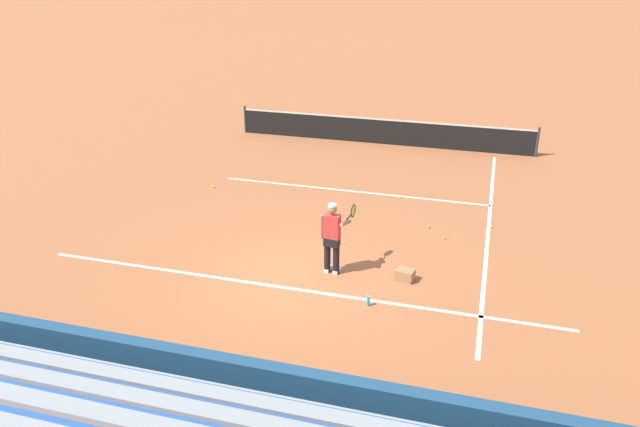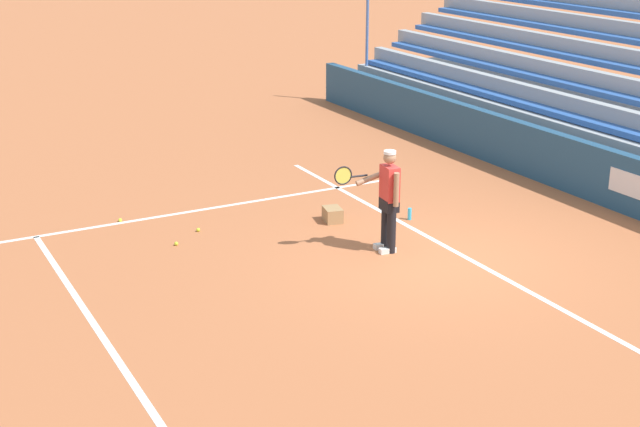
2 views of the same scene
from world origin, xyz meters
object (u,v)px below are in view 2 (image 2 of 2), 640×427
Objects in this scene: ball_box_cardboard at (333,215)px; water_bottle at (410,214)px; tennis_player at (388,199)px; tennis_ball_stray_back at (176,244)px; tennis_ball_far_left at (198,230)px; tennis_ball_by_box at (120,220)px.

water_bottle is at bearing -114.28° from ball_box_cardboard.
ball_box_cardboard is 1.82× the size of water_bottle.
tennis_player is 3.65m from tennis_ball_stray_back.
ball_box_cardboard reaches higher than tennis_ball_far_left.
ball_box_cardboard is 6.06× the size of tennis_ball_far_left.
tennis_ball_stray_back is at bearing 86.34° from ball_box_cardboard.
tennis_ball_far_left is (0.65, 2.35, -0.10)m from ball_box_cardboard.
tennis_player is 1.84m from ball_box_cardboard.
water_bottle is (1.09, -1.19, -0.78)m from tennis_player.
tennis_ball_stray_back is (-0.46, 0.57, 0.00)m from tennis_ball_far_left.
tennis_ball_far_left is at bearing -50.87° from tennis_ball_stray_back.
tennis_ball_by_box is at bearing 42.82° from tennis_ball_far_left.
tennis_ball_far_left is 3.84m from water_bottle.
ball_box_cardboard is at bearing -93.66° from tennis_ball_stray_back.
tennis_ball_by_box is at bearing 62.19° from ball_box_cardboard.
tennis_ball_stray_back is 0.30× the size of water_bottle.
tennis_ball_by_box is at bearing 17.12° from tennis_ball_stray_back.
ball_box_cardboard is 3.87m from tennis_ball_by_box.
tennis_ball_far_left is 1.00× the size of tennis_ball_by_box.
tennis_player is 5.02m from tennis_ball_by_box.
ball_box_cardboard is 2.44m from tennis_ball_far_left.
tennis_player is at bearing -133.55° from tennis_ball_far_left.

